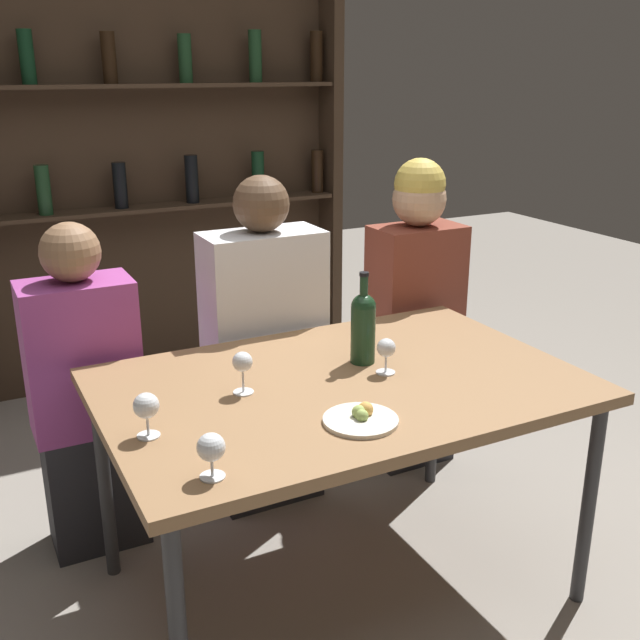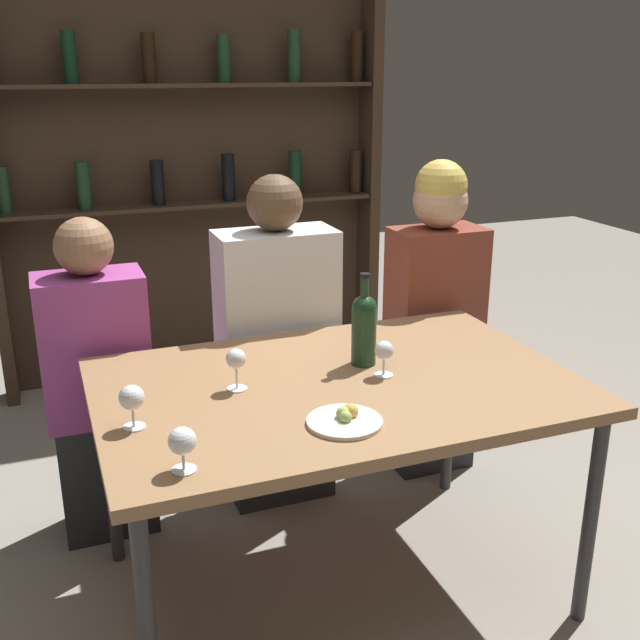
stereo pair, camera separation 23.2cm
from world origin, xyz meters
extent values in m
plane|color=gray|center=(0.00, 0.00, 0.00)|extent=(10.00, 10.00, 0.00)
cube|color=olive|center=(0.00, 0.00, 0.72)|extent=(1.42, 0.94, 0.04)
cylinder|color=#2D2D30|center=(-0.65, -0.41, 0.35)|extent=(0.04, 0.04, 0.70)
cylinder|color=#2D2D30|center=(0.65, -0.41, 0.35)|extent=(0.04, 0.04, 0.70)
cylinder|color=#2D2D30|center=(-0.65, 0.41, 0.35)|extent=(0.04, 0.04, 0.70)
cylinder|color=#2D2D30|center=(0.65, 0.41, 0.35)|extent=(0.04, 0.04, 0.70)
cube|color=#38281C|center=(0.00, 2.06, 1.15)|extent=(2.00, 0.02, 2.29)
cube|color=#38281C|center=(1.00, 1.96, 1.15)|extent=(0.06, 0.18, 2.29)
cube|color=#38281C|center=(0.00, 1.96, 0.95)|extent=(1.92, 0.18, 0.02)
cylinder|color=#19381E|center=(-0.92, 1.97, 1.07)|extent=(0.07, 0.07, 0.23)
cylinder|color=#19381E|center=(-0.55, 1.95, 1.08)|extent=(0.07, 0.07, 0.23)
cylinder|color=black|center=(-0.19, 1.96, 1.07)|extent=(0.07, 0.07, 0.23)
cylinder|color=black|center=(0.18, 1.95, 1.08)|extent=(0.07, 0.07, 0.24)
cylinder|color=black|center=(0.55, 1.95, 1.08)|extent=(0.07, 0.07, 0.25)
cylinder|color=black|center=(0.91, 1.96, 1.08)|extent=(0.07, 0.07, 0.23)
cube|color=#38281C|center=(0.00, 1.96, 1.55)|extent=(1.92, 0.18, 0.02)
cylinder|color=black|center=(-0.55, 1.96, 1.67)|extent=(0.07, 0.07, 0.24)
cylinder|color=black|center=(-0.19, 1.96, 1.67)|extent=(0.07, 0.07, 0.23)
cylinder|color=#19381E|center=(0.19, 1.97, 1.67)|extent=(0.07, 0.07, 0.23)
cylinder|color=#19381E|center=(0.55, 1.95, 1.68)|extent=(0.07, 0.07, 0.26)
cylinder|color=black|center=(0.91, 1.96, 1.68)|extent=(0.07, 0.07, 0.26)
cylinder|color=#19381E|center=(0.13, 0.10, 0.83)|extent=(0.08, 0.08, 0.19)
sphere|color=#19381E|center=(0.13, 0.10, 0.92)|extent=(0.08, 0.08, 0.08)
cylinder|color=#19381E|center=(0.13, 0.10, 0.97)|extent=(0.03, 0.03, 0.10)
cylinder|color=black|center=(0.13, 0.10, 1.03)|extent=(0.03, 0.03, 0.01)
cylinder|color=silver|center=(-0.61, -0.09, 0.74)|extent=(0.06, 0.06, 0.00)
cylinder|color=silver|center=(-0.61, -0.09, 0.77)|extent=(0.01, 0.01, 0.06)
sphere|color=silver|center=(-0.61, -0.09, 0.82)|extent=(0.07, 0.07, 0.07)
cylinder|color=silver|center=(0.15, -0.01, 0.74)|extent=(0.06, 0.06, 0.00)
cylinder|color=silver|center=(0.15, -0.01, 0.77)|extent=(0.01, 0.01, 0.06)
sphere|color=silver|center=(0.15, -0.01, 0.82)|extent=(0.06, 0.06, 0.06)
cylinder|color=silver|center=(-0.29, 0.05, 0.74)|extent=(0.06, 0.06, 0.00)
cylinder|color=silver|center=(-0.29, 0.05, 0.78)|extent=(0.01, 0.01, 0.08)
sphere|color=silver|center=(-0.29, 0.05, 0.83)|extent=(0.06, 0.06, 0.06)
cylinder|color=silver|center=(-0.53, -0.36, 0.74)|extent=(0.06, 0.06, 0.00)
cylinder|color=silver|center=(-0.53, -0.36, 0.77)|extent=(0.01, 0.01, 0.06)
sphere|color=silver|center=(-0.53, -0.36, 0.82)|extent=(0.07, 0.07, 0.07)
cylinder|color=silver|center=(-0.09, -0.27, 0.74)|extent=(0.20, 0.20, 0.01)
sphere|color=#99B256|center=(-0.09, -0.28, 0.76)|extent=(0.03, 0.03, 0.03)
sphere|color=#99B256|center=(-0.09, -0.25, 0.76)|extent=(0.04, 0.04, 0.04)
sphere|color=gold|center=(-0.06, -0.25, 0.76)|extent=(0.04, 0.04, 0.04)
cube|color=#26262B|center=(-0.65, 0.62, 0.23)|extent=(0.33, 0.22, 0.45)
cube|color=#9E3F8C|center=(-0.65, 0.62, 0.71)|extent=(0.36, 0.22, 0.52)
sphere|color=#8C6647|center=(-0.65, 0.62, 1.07)|extent=(0.19, 0.19, 0.19)
cube|color=#26262B|center=(0.01, 0.62, 0.23)|extent=(0.39, 0.22, 0.45)
cube|color=white|center=(0.01, 0.62, 0.76)|extent=(0.44, 0.22, 0.62)
sphere|color=brown|center=(0.01, 0.62, 1.17)|extent=(0.20, 0.20, 0.20)
cube|color=#26262B|center=(0.69, 0.62, 0.23)|extent=(0.33, 0.22, 0.45)
cube|color=brown|center=(0.69, 0.62, 0.74)|extent=(0.36, 0.22, 0.58)
sphere|color=tan|center=(0.69, 0.62, 1.14)|extent=(0.21, 0.21, 0.21)
sphere|color=gold|center=(0.69, 0.62, 1.20)|extent=(0.20, 0.20, 0.20)
camera|label=1|loc=(-1.00, -1.82, 1.63)|focal=42.00mm
camera|label=2|loc=(-0.79, -1.91, 1.63)|focal=42.00mm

